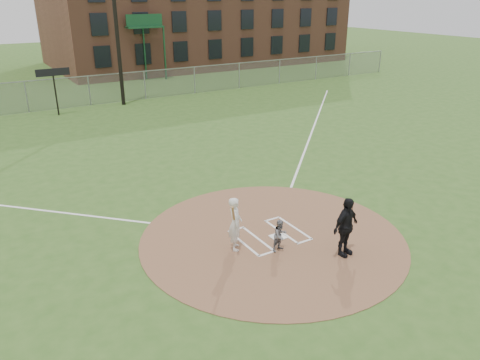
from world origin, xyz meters
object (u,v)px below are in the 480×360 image
home_plate (278,237)px  batter_at_plate (235,224)px  umpire (346,227)px  catcher (280,235)px

home_plate → batter_at_plate: (-1.51, 0.11, 0.83)m
umpire → catcher: bearing=129.7°
catcher → umpire: (1.48, -1.18, 0.41)m
catcher → batter_at_plate: bearing=135.3°
batter_at_plate → catcher: bearing=-35.6°
home_plate → batter_at_plate: bearing=175.8°
batter_at_plate → umpire: bearing=-37.3°
home_plate → umpire: 2.32m
home_plate → umpire: (1.07, -1.85, 0.90)m
umpire → batter_at_plate: (-2.58, 1.97, -0.07)m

